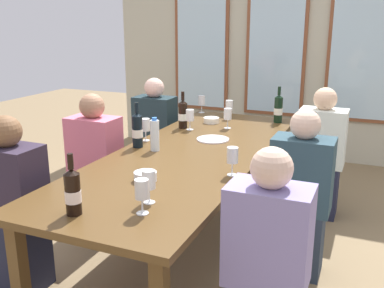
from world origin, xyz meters
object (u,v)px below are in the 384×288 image
at_px(wine_bottle_0, 278,109).
at_px(wine_bottle_1, 137,130).
at_px(wine_glass_6, 142,191).
at_px(seated_person_3, 267,268).
at_px(wine_glass_4, 202,101).
at_px(wine_glass_5, 145,125).
at_px(wine_bottle_2, 73,192).
at_px(seated_person_1, 321,156).
at_px(seated_person_0, 155,138).
at_px(white_plate_0, 213,139).
at_px(wine_glass_7, 229,106).
at_px(tasting_bowl_1, 145,176).
at_px(dining_table, 191,160).
at_px(seated_person_4, 96,168).
at_px(wine_glass_2, 228,114).
at_px(seated_person_5, 300,198).
at_px(water_bottle, 155,135).
at_px(seated_person_2, 15,210).
at_px(tasting_bowl_0, 211,120).
at_px(wine_glass_0, 232,157).
at_px(wine_glass_1, 149,180).
at_px(wine_bottle_3, 183,114).
at_px(wine_glass_3, 190,116).

distance_m(wine_bottle_0, wine_bottle_1, 1.42).
height_order(wine_glass_6, seated_person_3, seated_person_3).
height_order(wine_glass_4, wine_glass_5, same).
distance_m(wine_bottle_2, seated_person_1, 2.33).
bearing_deg(seated_person_0, white_plate_0, -35.85).
relative_size(wine_glass_6, wine_glass_7, 1.00).
xyz_separation_m(tasting_bowl_1, wine_glass_5, (-0.42, 0.77, 0.09)).
bearing_deg(wine_bottle_2, dining_table, 84.93).
xyz_separation_m(wine_bottle_2, seated_person_4, (-0.68, 1.12, -0.33)).
height_order(wine_glass_4, wine_glass_6, same).
relative_size(wine_glass_2, seated_person_5, 0.16).
distance_m(water_bottle, wine_glass_2, 0.87).
bearing_deg(wine_glass_6, seated_person_2, 171.35).
bearing_deg(wine_bottle_1, seated_person_1, 40.08).
distance_m(wine_glass_2, seated_person_5, 1.15).
bearing_deg(wine_glass_7, seated_person_1, -11.45).
distance_m(seated_person_3, seated_person_4, 1.80).
bearing_deg(seated_person_3, seated_person_5, 90.00).
distance_m(tasting_bowl_0, wine_glass_7, 0.26).
height_order(wine_bottle_1, wine_glass_4, wine_bottle_1).
relative_size(water_bottle, wine_glass_0, 1.38).
bearing_deg(wine_bottle_0, seated_person_5, -70.46).
relative_size(wine_glass_4, seated_person_3, 0.16).
height_order(wine_glass_2, wine_glass_6, same).
height_order(wine_glass_4, seated_person_4, seated_person_4).
relative_size(wine_bottle_1, seated_person_3, 0.30).
bearing_deg(dining_table, wine_glass_1, -79.92).
relative_size(white_plate_0, wine_glass_1, 1.45).
xyz_separation_m(wine_glass_1, wine_glass_5, (-0.60, 1.04, 0.00)).
bearing_deg(wine_glass_4, wine_bottle_1, -88.62).
bearing_deg(tasting_bowl_0, tasting_bowl_1, -83.56).
bearing_deg(wine_glass_7, wine_glass_2, -73.42).
bearing_deg(wine_bottle_3, dining_table, -61.37).
bearing_deg(wine_glass_1, white_plate_0, 95.78).
relative_size(tasting_bowl_0, wine_glass_6, 0.81).
height_order(wine_glass_0, seated_person_1, seated_person_1).
relative_size(water_bottle, wine_glass_1, 1.38).
bearing_deg(wine_bottle_2, wine_glass_4, 97.66).
xyz_separation_m(wine_glass_0, seated_person_2, (-1.20, -0.54, -0.33)).
xyz_separation_m(wine_bottle_0, wine_bottle_3, (-0.70, -0.53, -0.01)).
height_order(wine_glass_3, seated_person_2, seated_person_2).
distance_m(wine_bottle_0, tasting_bowl_0, 0.61).
height_order(dining_table, wine_bottle_2, wine_bottle_2).
height_order(wine_glass_0, wine_glass_2, same).
distance_m(wine_bottle_2, tasting_bowl_1, 0.55).
xyz_separation_m(wine_bottle_2, wine_glass_3, (-0.16, 1.76, 0.00)).
bearing_deg(wine_bottle_2, wine_glass_0, 57.33).
relative_size(dining_table, wine_glass_1, 15.69).
xyz_separation_m(wine_bottle_1, wine_glass_6, (0.60, -1.00, -0.01)).
bearing_deg(wine_bottle_1, wine_glass_2, 62.47).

